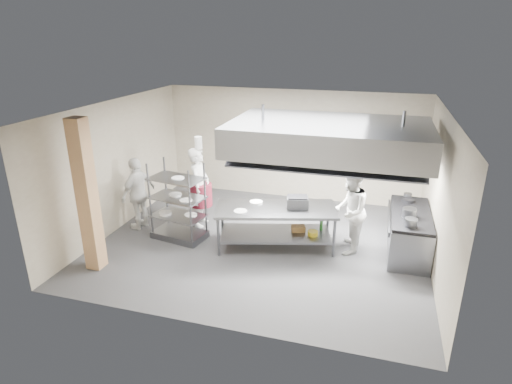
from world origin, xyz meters
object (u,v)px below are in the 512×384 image
(island, at_px, (276,227))
(chef_plating, at_px, (139,193))
(chef_head, at_px, (199,187))
(stockpot, at_px, (409,213))
(cooking_range, at_px, (409,233))
(pass_rack, at_px, (178,202))
(chef_line, at_px, (350,211))
(griddle, at_px, (297,202))

(island, relative_size, chef_plating, 1.47)
(chef_head, bearing_deg, stockpot, -100.68)
(island, bearing_deg, cooking_range, -3.75)
(chef_head, distance_m, chef_plating, 1.42)
(pass_rack, xyz_separation_m, stockpot, (4.89, 0.49, 0.12))
(island, height_order, chef_head, chef_head)
(chef_plating, bearing_deg, chef_line, 105.93)
(cooking_range, bearing_deg, chef_plating, -175.20)
(griddle, distance_m, stockpot, 2.27)
(island, relative_size, stockpot, 9.14)
(chef_head, height_order, stockpot, chef_head)
(cooking_range, distance_m, chef_plating, 6.12)
(chef_line, xyz_separation_m, stockpot, (1.17, 0.06, 0.07))
(pass_rack, relative_size, griddle, 3.90)
(chef_line, bearing_deg, island, -79.80)
(island, distance_m, cooking_range, 2.81)
(chef_head, relative_size, chef_line, 1.04)
(cooking_range, bearing_deg, griddle, -170.38)
(island, xyz_separation_m, cooking_range, (2.76, 0.56, -0.04))
(island, relative_size, pass_rack, 1.45)
(island, xyz_separation_m, chef_head, (-2.02, 0.61, 0.50))
(chef_line, bearing_deg, cooking_range, 106.42)
(pass_rack, distance_m, stockpot, 4.91)
(pass_rack, distance_m, chef_head, 0.83)
(stockpot, bearing_deg, griddle, -176.80)
(cooking_range, bearing_deg, chef_head, 179.41)
(cooking_range, relative_size, chef_line, 1.08)
(cooking_range, relative_size, stockpot, 7.18)
(chef_head, xyz_separation_m, chef_plating, (-1.31, -0.56, -0.09))
(chef_head, bearing_deg, cooking_range, -97.41)
(cooking_range, height_order, chef_plating, chef_plating)
(cooking_range, distance_m, chef_head, 4.80)
(chef_plating, bearing_deg, stockpot, 106.10)
(island, distance_m, chef_line, 1.61)
(chef_head, height_order, chef_line, chef_head)
(pass_rack, bearing_deg, island, 15.33)
(pass_rack, xyz_separation_m, chef_line, (3.71, 0.43, 0.04))
(island, bearing_deg, griddle, 6.06)
(pass_rack, bearing_deg, chef_head, 87.87)
(chef_line, height_order, chef_plating, chef_line)
(pass_rack, bearing_deg, chef_plating, 177.96)
(pass_rack, bearing_deg, stockpot, 15.97)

